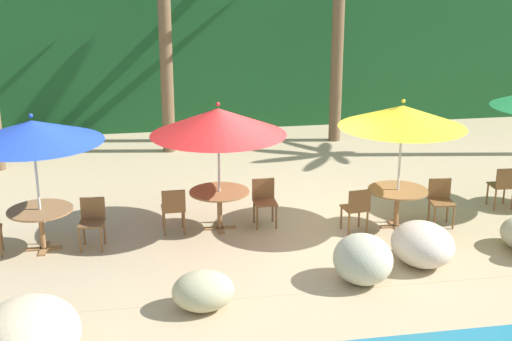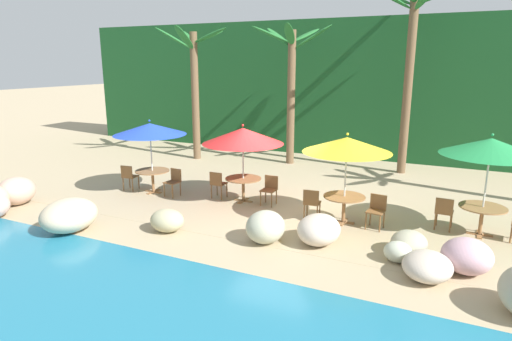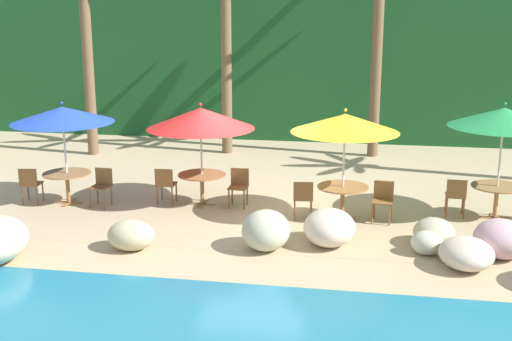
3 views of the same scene
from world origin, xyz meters
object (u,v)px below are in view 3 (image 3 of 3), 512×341
(palm_tree_second, at_px, (226,33))
(chair_blue_seaward, at_px, (102,184))
(chair_yellow_seaward, at_px, (383,198))
(dining_table_red, at_px, (202,179))
(umbrella_yellow, at_px, (345,123))
(umbrella_blue, at_px, (62,115))
(chair_blue_inland, at_px, (30,183))
(chair_yellow_inland, at_px, (303,197))
(umbrella_red, at_px, (201,118))
(umbrella_green, at_px, (504,117))
(chair_red_inland, at_px, (165,183))
(chair_green_inland, at_px, (456,195))
(palm_tree_nearest, at_px, (86,34))
(chair_red_seaward, at_px, (239,184))
(dining_table_blue, at_px, (67,178))
(dining_table_green, at_px, (497,191))
(dining_table_yellow, at_px, (343,192))

(palm_tree_second, bearing_deg, chair_blue_seaward, -105.53)
(chair_yellow_seaward, bearing_deg, chair_blue_seaward, 179.39)
(dining_table_red, relative_size, umbrella_yellow, 0.45)
(umbrella_yellow, bearing_deg, umbrella_blue, 179.28)
(chair_blue_inland, relative_size, chair_yellow_inland, 1.00)
(umbrella_red, distance_m, umbrella_green, 6.53)
(umbrella_red, xyz_separation_m, chair_yellow_seaward, (4.10, -0.50, -1.53))
(chair_red_inland, distance_m, chair_green_inland, 6.52)
(umbrella_green, relative_size, palm_tree_nearest, 0.46)
(chair_red_seaward, distance_m, palm_tree_nearest, 7.82)
(dining_table_blue, bearing_deg, chair_red_seaward, 7.06)
(dining_table_blue, height_order, chair_yellow_seaward, chair_yellow_seaward)
(umbrella_yellow, bearing_deg, chair_red_inland, 174.54)
(chair_blue_seaward, height_order, palm_tree_nearest, palm_tree_nearest)
(dining_table_blue, bearing_deg, umbrella_green, 3.08)
(umbrella_red, xyz_separation_m, chair_red_inland, (-0.85, -0.10, -1.53))
(palm_tree_nearest, distance_m, palm_tree_second, 4.16)
(chair_blue_inland, distance_m, chair_green_inland, 9.65)
(chair_red_inland, xyz_separation_m, palm_tree_second, (0.24, 5.63, 3.18))
(chair_red_inland, xyz_separation_m, chair_yellow_seaward, (4.95, -0.40, 0.00))
(chair_green_inland, bearing_deg, chair_yellow_inland, -167.30)
(chair_blue_seaward, height_order, palm_tree_second, palm_tree_second)
(dining_table_red, bearing_deg, palm_tree_second, 96.28)
(umbrella_blue, height_order, chair_blue_seaward, umbrella_blue)
(dining_table_blue, xyz_separation_m, chair_blue_inland, (-0.83, -0.19, -0.10))
(umbrella_red, height_order, chair_green_inland, umbrella_red)
(chair_blue_inland, xyz_separation_m, palm_tree_nearest, (-0.72, 5.22, 3.16))
(chair_blue_seaward, bearing_deg, dining_table_green, 3.49)
(chair_red_seaward, distance_m, chair_yellow_seaward, 3.30)
(chair_blue_seaward, xyz_separation_m, umbrella_red, (2.27, 0.43, 1.53))
(umbrella_yellow, distance_m, dining_table_yellow, 1.50)
(chair_blue_seaward, distance_m, chair_yellow_seaward, 6.37)
(dining_table_blue, xyz_separation_m, chair_red_seaward, (3.97, 0.49, -0.10))
(palm_tree_second, bearing_deg, dining_table_yellow, -57.40)
(palm_tree_second, bearing_deg, chair_red_inland, -92.44)
(dining_table_red, xyz_separation_m, dining_table_green, (6.52, 0.11, 0.00))
(dining_table_red, height_order, umbrella_yellow, umbrella_yellow)
(chair_red_inland, distance_m, umbrella_green, 7.57)
(umbrella_red, bearing_deg, palm_tree_nearest, 135.29)
(umbrella_blue, relative_size, umbrella_red, 0.98)
(dining_table_blue, bearing_deg, umbrella_yellow, -0.72)
(umbrella_red, bearing_deg, chair_yellow_inland, -15.55)
(umbrella_yellow, height_order, umbrella_green, umbrella_green)
(chair_yellow_seaward, distance_m, umbrella_green, 3.03)
(dining_table_blue, height_order, umbrella_yellow, umbrella_yellow)
(umbrella_yellow, distance_m, palm_tree_nearest, 9.56)
(umbrella_green, bearing_deg, dining_table_blue, -176.92)
(chair_blue_seaward, height_order, chair_blue_inland, same)
(chair_yellow_seaward, bearing_deg, dining_table_blue, 179.32)
(umbrella_green, bearing_deg, palm_tree_nearest, 158.02)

